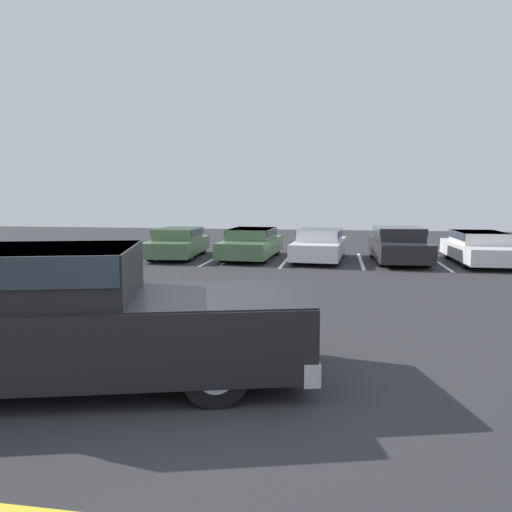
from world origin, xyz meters
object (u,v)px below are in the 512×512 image
pickup_truck (75,317)px  wheel_stop_curb (447,252)px  parked_sedan_d (399,244)px  parked_sedan_a (178,242)px  parked_sedan_e (479,247)px  parked_sedan_c (320,244)px  parked_sedan_b (251,242)px

pickup_truck → wheel_stop_curb: bearing=48.5°
pickup_truck → wheel_stop_curb: pickup_truck is taller
pickup_truck → wheel_stop_curb: (7.86, 15.96, -0.81)m
parked_sedan_d → parked_sedan_a: bearing=-92.8°
pickup_truck → parked_sedan_e: size_ratio=1.38×
parked_sedan_a → parked_sedan_c: parked_sedan_c is taller
parked_sedan_c → parked_sedan_d: bearing=93.7°
parked_sedan_e → parked_sedan_d: bearing=-89.6°
pickup_truck → parked_sedan_d: size_ratio=1.44×
parked_sedan_c → pickup_truck: bearing=-7.0°
parked_sedan_e → wheel_stop_curb: parked_sedan_e is taller
wheel_stop_curb → parked_sedan_b: bearing=-161.2°
pickup_truck → parked_sedan_e: pickup_truck is taller
parked_sedan_b → wheel_stop_curb: bearing=111.5°
parked_sedan_a → parked_sedan_e: bearing=86.5°
pickup_truck → parked_sedan_e: 15.55m
pickup_truck → parked_sedan_c: size_ratio=1.46×
pickup_truck → parked_sedan_b: size_ratio=1.42×
pickup_truck → parked_sedan_d: bearing=51.7°
parked_sedan_a → parked_sedan_d: 8.46m
parked_sedan_a → parked_sedan_c: size_ratio=0.99×
parked_sedan_a → parked_sedan_d: size_ratio=0.98×
parked_sedan_c → parked_sedan_e: bearing=94.7°
parked_sedan_d → parked_sedan_c: bearing=-93.2°
parked_sedan_d → wheel_stop_curb: bearing=139.1°
parked_sedan_b → pickup_truck: bearing=2.6°
parked_sedan_a → parked_sedan_e: parked_sedan_a is taller
parked_sedan_b → parked_sedan_e: (8.36, -0.18, -0.00)m
parked_sedan_a → parked_sedan_d: bearing=86.1°
parked_sedan_c → parked_sedan_b: bearing=-89.9°
parked_sedan_c → parked_sedan_e: (5.71, 0.03, -0.01)m
parked_sedan_d → wheel_stop_curb: parked_sedan_d is taller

